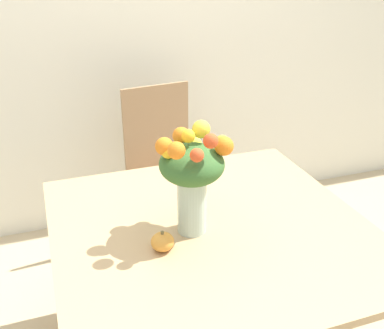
# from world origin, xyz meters

# --- Properties ---
(wall_back) EXTENTS (8.00, 0.06, 2.70)m
(wall_back) POSITION_xyz_m (0.00, 1.40, 1.35)
(wall_back) COLOR silver
(wall_back) RESTS_ON ground_plane
(dining_table) EXTENTS (1.16, 1.15, 0.73)m
(dining_table) POSITION_xyz_m (0.00, 0.00, 0.64)
(dining_table) COLOR tan
(dining_table) RESTS_ON ground_plane
(flower_vase) EXTENTS (0.27, 0.26, 0.41)m
(flower_vase) POSITION_xyz_m (-0.08, -0.00, 0.97)
(flower_vase) COLOR #B2CCBC
(flower_vase) RESTS_ON dining_table
(pumpkin) EXTENTS (0.08, 0.08, 0.07)m
(pumpkin) POSITION_xyz_m (-0.21, -0.08, 0.76)
(pumpkin) COLOR gold
(pumpkin) RESTS_ON dining_table
(dining_chair_near_window) EXTENTS (0.47, 0.47, 0.99)m
(dining_chair_near_window) POSITION_xyz_m (0.09, 0.92, 0.51)
(dining_chair_near_window) COLOR #9E7A56
(dining_chair_near_window) RESTS_ON ground_plane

